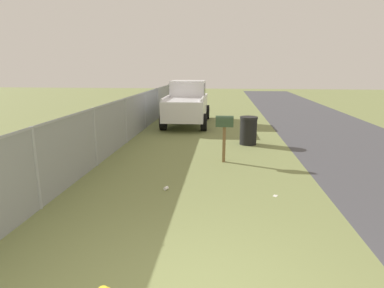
# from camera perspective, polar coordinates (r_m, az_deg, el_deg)

# --- Properties ---
(mailbox) EXTENTS (0.22, 0.51, 1.38)m
(mailbox) POSITION_cam_1_polar(r_m,az_deg,el_deg) (9.33, 5.79, 3.38)
(mailbox) COLOR brown
(mailbox) RESTS_ON ground
(pickup_truck) EXTENTS (4.97, 2.12, 2.09)m
(pickup_truck) POSITION_cam_1_polar(r_m,az_deg,el_deg) (15.90, -0.82, 7.57)
(pickup_truck) COLOR silver
(pickup_truck) RESTS_ON ground
(trash_bin) EXTENTS (0.63, 0.63, 1.01)m
(trash_bin) POSITION_cam_1_polar(r_m,az_deg,el_deg) (11.77, 9.98, 2.38)
(trash_bin) COLOR black
(trash_bin) RESTS_ON ground
(fence_section) EXTENTS (20.24, 0.07, 1.66)m
(fence_section) POSITION_cam_1_polar(r_m,az_deg,el_deg) (13.38, -9.90, 5.39)
(fence_section) COLOR #9EA3A8
(fence_section) RESTS_ON ground
(litter_cup_near_hydrant) EXTENTS (0.13, 0.12, 0.08)m
(litter_cup_near_hydrant) POSITION_cam_1_polar(r_m,az_deg,el_deg) (7.42, -4.63, -7.83)
(litter_cup_near_hydrant) COLOR white
(litter_cup_near_hydrant) RESTS_ON ground
(litter_wrapper_midfield_b) EXTENTS (0.15, 0.13, 0.01)m
(litter_wrapper_midfield_b) POSITION_cam_1_polar(r_m,az_deg,el_deg) (7.31, 14.57, -8.88)
(litter_wrapper_midfield_b) COLOR silver
(litter_wrapper_midfield_b) RESTS_ON ground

